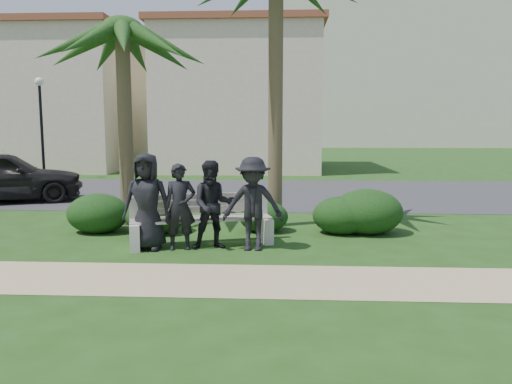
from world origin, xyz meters
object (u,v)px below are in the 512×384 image
(man_a, at_px, (147,202))
(man_c, at_px, (213,205))
(man_b, at_px, (180,207))
(palm_left, at_px, (122,31))
(car_a, at_px, (1,177))
(street_lamp, at_px, (41,110))
(man_d, at_px, (253,204))
(park_bench, at_px, (202,223))

(man_a, relative_size, man_c, 1.09)
(man_a, height_order, man_b, man_a)
(palm_left, relative_size, car_a, 1.17)
(man_b, bearing_deg, street_lamp, 112.08)
(man_c, bearing_deg, car_a, 131.98)
(street_lamp, bearing_deg, man_d, -51.08)
(man_a, distance_m, palm_left, 4.29)
(street_lamp, distance_m, man_c, 15.06)
(palm_left, xyz_separation_m, car_a, (-4.75, 3.11, -3.53))
(man_d, bearing_deg, palm_left, 144.42)
(man_b, bearing_deg, man_a, 169.44)
(street_lamp, xyz_separation_m, man_a, (7.76, -12.02, -2.07))
(man_d, xyz_separation_m, palm_left, (-3.01, 2.30, 3.45))
(park_bench, xyz_separation_m, palm_left, (-2.03, 1.97, 3.88))
(man_a, relative_size, palm_left, 0.33)
(palm_left, bearing_deg, man_b, -53.92)
(man_b, bearing_deg, man_d, -11.98)
(man_b, distance_m, man_c, 0.59)
(man_d, bearing_deg, park_bench, 162.95)
(man_a, xyz_separation_m, man_d, (1.92, 0.04, -0.03))
(palm_left, bearing_deg, car_a, 146.75)
(man_d, bearing_deg, man_c, 176.87)
(man_b, relative_size, car_a, 0.35)
(man_c, bearing_deg, man_b, 177.16)
(park_bench, relative_size, man_d, 1.66)
(man_a, distance_m, car_a, 7.99)
(street_lamp, height_order, man_a, street_lamp)
(man_d, bearing_deg, man_a, -176.92)
(park_bench, xyz_separation_m, man_a, (-0.94, -0.37, 0.46))
(man_c, xyz_separation_m, car_a, (-7.03, 5.35, -0.04))
(street_lamp, relative_size, man_a, 2.44)
(man_d, distance_m, car_a, 9.46)
(street_lamp, bearing_deg, palm_left, -55.45)
(man_b, xyz_separation_m, car_a, (-6.44, 5.43, -0.02))
(man_c, height_order, car_a, man_c)
(park_bench, height_order, palm_left, palm_left)
(man_c, relative_size, car_a, 0.36)
(park_bench, height_order, man_c, man_c)
(man_a, bearing_deg, car_a, 138.05)
(man_a, relative_size, man_d, 1.04)
(street_lamp, distance_m, palm_left, 11.83)
(man_c, distance_m, car_a, 8.83)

